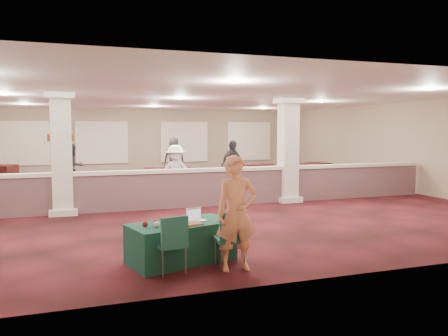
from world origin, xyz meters
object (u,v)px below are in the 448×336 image
object	(u,v)px
far_table_front_center	(180,188)
far_table_back_right	(253,172)
conf_chair_main	(231,234)
attendee_d	(174,159)
far_table_front_right	(309,172)
far_table_back_center	(168,177)
attendee_b	(176,172)
attendee_c	(232,165)
conf_chair_side	(172,240)
near_table	(182,242)
attendee_a	(73,167)
woman	(236,213)

from	to	relation	value
far_table_front_center	far_table_back_right	size ratio (longest dim) A/B	0.96
conf_chair_main	attendee_d	bearing A→B (deg)	84.68
far_table_front_right	far_table_back_center	bearing A→B (deg)	178.12
attendee_b	attendee_c	distance (m)	2.86
conf_chair_main	conf_chair_side	xyz separation A→B (m)	(-0.96, 0.00, -0.01)
near_table	far_table_back_right	distance (m)	12.28
attendee_d	far_table_front_center	bearing A→B (deg)	94.07
near_table	attendee_c	distance (m)	8.86
far_table_front_center	attendee_b	world-z (taller)	attendee_b
far_table_back_right	attendee_d	bearing A→B (deg)	161.27
far_table_back_right	attendee_a	world-z (taller)	attendee_a
conf_chair_main	far_table_front_center	size ratio (longest dim) A/B	0.57
far_table_back_right	attendee_b	size ratio (longest dim) A/B	0.98
far_table_front_right	attendee_c	bearing A→B (deg)	-159.63
near_table	conf_chair_side	distance (m)	0.68
far_table_front_right	far_table_back_right	distance (m)	2.43
far_table_back_right	attendee_a	xyz separation A→B (m)	(-7.55, -0.92, 0.50)
far_table_front_right	conf_chair_main	bearing A→B (deg)	-125.23
woman	attendee_d	xyz separation A→B (m)	(1.71, 12.67, 0.03)
far_table_front_center	far_table_back_right	bearing A→B (deg)	43.72
attendee_c	woman	bearing A→B (deg)	-136.05
conf_chair_main	attendee_d	xyz separation A→B (m)	(1.76, 12.56, 0.39)
conf_chair_main	conf_chair_side	distance (m)	0.96
far_table_front_right	far_table_back_right	xyz separation A→B (m)	(-2.03, 1.34, -0.05)
woman	attendee_b	bearing A→B (deg)	87.30
conf_chair_side	far_table_back_center	size ratio (longest dim) A/B	0.50
far_table_front_right	attendee_b	world-z (taller)	attendee_b
near_table	far_table_front_right	world-z (taller)	far_table_front_right
far_table_front_center	attendee_c	distance (m)	2.59
near_table	far_table_front_center	distance (m)	6.97
conf_chair_main	far_table_back_center	world-z (taller)	conf_chair_main
far_table_back_right	near_table	bearing A→B (deg)	-117.99
woman	attendee_a	size ratio (longest dim) A/B	1.07
conf_chair_main	attendee_b	xyz separation A→B (m)	(0.65, 7.09, 0.32)
conf_chair_main	woman	size ratio (longest dim) A/B	0.51
conf_chair_main	far_table_front_center	world-z (taller)	conf_chair_main
attendee_a	conf_chair_main	bearing A→B (deg)	-108.57
conf_chair_side	attendee_a	world-z (taller)	attendee_a
far_table_front_right	conf_chair_side	bearing A→B (deg)	-128.71
attendee_a	far_table_back_center	bearing A→B (deg)	-35.37
attendee_a	attendee_b	world-z (taller)	attendee_b
conf_chair_main	conf_chair_side	world-z (taller)	conf_chair_main
far_table_back_right	attendee_d	distance (m)	3.57
woman	far_table_front_center	size ratio (longest dim) A/B	1.12
attendee_d	far_table_back_right	bearing A→B (deg)	175.16
far_table_front_right	attendee_a	distance (m)	9.60
far_table_back_right	far_table_front_right	bearing A→B (deg)	-33.49
near_table	conf_chair_side	bearing A→B (deg)	-132.03
conf_chair_main	far_table_front_center	bearing A→B (deg)	85.99
conf_chair_side	attendee_d	bearing A→B (deg)	66.57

